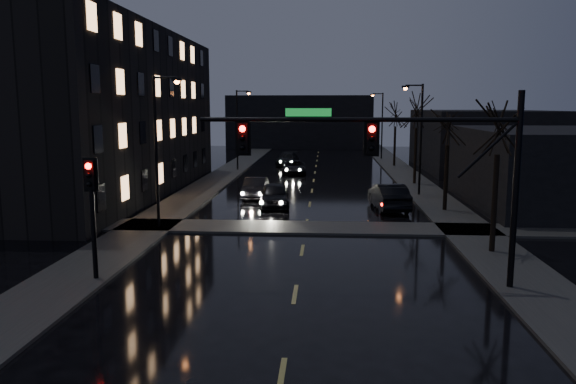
% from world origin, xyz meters
% --- Properties ---
extents(sidewalk_left, '(3.00, 140.00, 0.12)m').
position_xyz_m(sidewalk_left, '(-8.50, 35.00, 0.06)').
color(sidewalk_left, '#2D2D2B').
rests_on(sidewalk_left, ground).
extents(sidewalk_right, '(3.00, 140.00, 0.12)m').
position_xyz_m(sidewalk_right, '(8.50, 35.00, 0.06)').
color(sidewalk_right, '#2D2D2B').
rests_on(sidewalk_right, ground).
extents(sidewalk_cross, '(40.00, 3.00, 0.12)m').
position_xyz_m(sidewalk_cross, '(0.00, 18.50, 0.06)').
color(sidewalk_cross, '#2D2D2B').
rests_on(sidewalk_cross, ground).
extents(apartment_block, '(12.00, 30.00, 12.00)m').
position_xyz_m(apartment_block, '(-16.50, 30.00, 6.00)').
color(apartment_block, black).
rests_on(apartment_block, ground).
extents(commercial_right_near, '(10.00, 14.00, 5.00)m').
position_xyz_m(commercial_right_near, '(15.50, 26.00, 2.50)').
color(commercial_right_near, black).
rests_on(commercial_right_near, ground).
extents(commercial_right_far, '(12.00, 18.00, 6.00)m').
position_xyz_m(commercial_right_far, '(17.00, 48.00, 3.00)').
color(commercial_right_far, black).
rests_on(commercial_right_far, ground).
extents(far_block, '(22.00, 10.00, 8.00)m').
position_xyz_m(far_block, '(-3.00, 78.00, 4.00)').
color(far_block, black).
rests_on(far_block, ground).
extents(signal_mast, '(11.11, 0.41, 7.00)m').
position_xyz_m(signal_mast, '(3.85, 9.00, 4.87)').
color(signal_mast, black).
rests_on(signal_mast, ground).
extents(signal_pole_left, '(0.35, 0.41, 4.53)m').
position_xyz_m(signal_pole_left, '(-7.50, 8.99, 3.01)').
color(signal_pole_left, black).
rests_on(signal_pole_left, ground).
extents(tree_near, '(3.52, 3.52, 8.08)m').
position_xyz_m(tree_near, '(8.40, 14.00, 6.22)').
color(tree_near, black).
rests_on(tree_near, ground).
extents(tree_mid_a, '(3.30, 3.30, 7.58)m').
position_xyz_m(tree_mid_a, '(8.40, 24.00, 5.83)').
color(tree_mid_a, black).
rests_on(tree_mid_a, ground).
extents(tree_mid_b, '(3.74, 3.74, 8.59)m').
position_xyz_m(tree_mid_b, '(8.40, 36.00, 6.61)').
color(tree_mid_b, black).
rests_on(tree_mid_b, ground).
extents(tree_far, '(3.43, 3.43, 7.88)m').
position_xyz_m(tree_far, '(8.40, 50.00, 6.06)').
color(tree_far, black).
rests_on(tree_far, ground).
extents(streetlight_l_near, '(1.53, 0.28, 8.00)m').
position_xyz_m(streetlight_l_near, '(-7.58, 18.00, 4.77)').
color(streetlight_l_near, black).
rests_on(streetlight_l_near, ground).
extents(streetlight_l_far, '(1.53, 0.28, 8.00)m').
position_xyz_m(streetlight_l_far, '(-7.58, 45.00, 4.77)').
color(streetlight_l_far, black).
rests_on(streetlight_l_far, ground).
extents(streetlight_r_mid, '(1.53, 0.28, 8.00)m').
position_xyz_m(streetlight_r_mid, '(7.58, 30.00, 4.77)').
color(streetlight_r_mid, black).
rests_on(streetlight_r_mid, ground).
extents(streetlight_r_far, '(1.53, 0.28, 8.00)m').
position_xyz_m(streetlight_r_far, '(7.58, 58.00, 4.77)').
color(streetlight_r_far, black).
rests_on(streetlight_r_far, ground).
extents(oncoming_car_a, '(2.28, 4.72, 1.56)m').
position_xyz_m(oncoming_car_a, '(-2.26, 24.94, 0.78)').
color(oncoming_car_a, black).
rests_on(oncoming_car_a, ground).
extents(oncoming_car_b, '(1.52, 4.31, 1.42)m').
position_xyz_m(oncoming_car_b, '(-3.93, 28.38, 0.71)').
color(oncoming_car_b, black).
rests_on(oncoming_car_b, ground).
extents(oncoming_car_c, '(2.43, 4.82, 1.31)m').
position_xyz_m(oncoming_car_c, '(-1.96, 42.60, 0.65)').
color(oncoming_car_c, black).
rests_on(oncoming_car_c, ground).
extents(oncoming_car_d, '(2.47, 5.08, 1.42)m').
position_xyz_m(oncoming_car_d, '(-3.12, 50.13, 0.71)').
color(oncoming_car_d, black).
rests_on(oncoming_car_d, ground).
extents(lead_car, '(2.33, 5.20, 1.66)m').
position_xyz_m(lead_car, '(5.00, 24.44, 0.83)').
color(lead_car, black).
rests_on(lead_car, ground).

